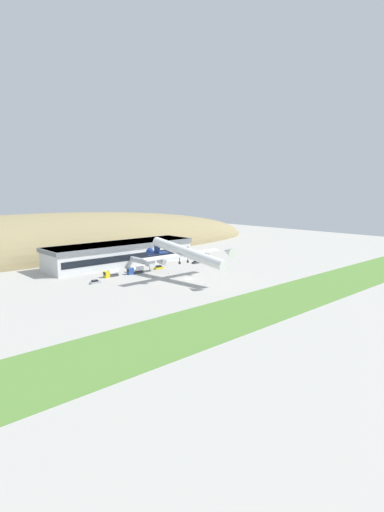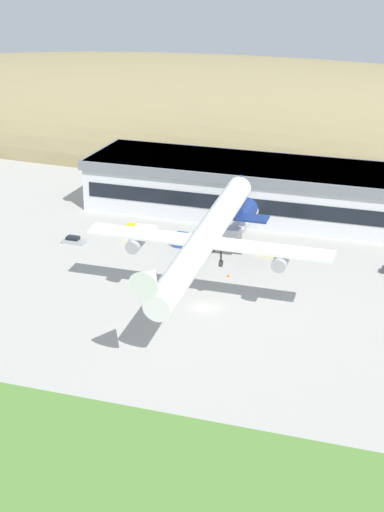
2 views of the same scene
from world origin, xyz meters
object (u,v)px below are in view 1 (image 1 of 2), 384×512
object	(u,v)px
service_car_1	(95,282)
service_car_2	(196,262)
fuel_truck	(111,273)
traffic_cone_1	(153,277)
service_car_0	(214,262)
traffic_cone_0	(168,274)
jetway_0	(143,261)
box_truck	(136,270)
service_car_3	(159,268)
terminal_building	(122,252)
cargo_airplane	(185,253)

from	to	relation	value
service_car_1	service_car_2	world-z (taller)	service_car_2
fuel_truck	traffic_cone_1	distance (m)	18.45
service_car_0	traffic_cone_0	world-z (taller)	service_car_0
jetway_0	box_truck	bearing A→B (deg)	-147.14
service_car_3	traffic_cone_1	bearing A→B (deg)	-135.19
terminal_building	service_car_2	world-z (taller)	terminal_building
service_car_0	traffic_cone_1	xyz separation A→B (m)	(-43.78, -6.80, -0.33)
service_car_1	cargo_airplane	bearing A→B (deg)	-28.97
service_car_1	terminal_building	bearing A→B (deg)	42.76
cargo_airplane	box_truck	bearing A→B (deg)	112.53
jetway_0	service_car_0	world-z (taller)	jetway_0
terminal_building	service_car_1	xyz separation A→B (m)	(-30.79, -28.48, -5.58)
traffic_cone_1	service_car_0	bearing A→B (deg)	8.83
cargo_airplane	service_car_3	world-z (taller)	cargo_airplane
service_car_3	traffic_cone_1	xyz separation A→B (m)	(-13.58, -13.49, -0.41)
service_car_1	jetway_0	bearing A→B (deg)	17.78
cargo_airplane	service_car_3	bearing A→B (deg)	78.98
service_car_1	traffic_cone_0	distance (m)	33.19
cargo_airplane	service_car_2	distance (m)	37.06
fuel_truck	box_truck	xyz separation A→B (m)	(11.45, -1.74, 0.01)
service_car_2	fuel_truck	world-z (taller)	fuel_truck
service_car_2	fuel_truck	distance (m)	48.38
traffic_cone_0	traffic_cone_1	size ratio (longest dim) A/B	1.00
jetway_0	fuel_truck	distance (m)	19.27
service_car_3	service_car_0	bearing A→B (deg)	-12.49
terminal_building	service_car_2	bearing A→B (deg)	-39.34
fuel_truck	traffic_cone_0	size ratio (longest dim) A/B	11.18
cargo_airplane	traffic_cone_0	world-z (taller)	cargo_airplane
jetway_0	traffic_cone_1	world-z (taller)	jetway_0
terminal_building	service_car_1	size ratio (longest dim) A/B	17.45
cargo_airplane	service_car_0	distance (m)	40.23
service_car_1	service_car_3	bearing A→B (deg)	9.41
service_car_3	fuel_truck	distance (m)	25.53
service_car_1	box_truck	distance (m)	23.29
service_car_2	traffic_cone_1	bearing A→B (deg)	-161.45
terminal_building	service_car_2	distance (m)	37.71
service_car_2	service_car_3	distance (m)	22.86
jetway_0	traffic_cone_1	distance (m)	18.78
traffic_cone_1	traffic_cone_0	bearing A→B (deg)	8.25
service_car_1	fuel_truck	size ratio (longest dim) A/B	0.68
box_truck	traffic_cone_1	xyz separation A→B (m)	(0.49, -12.27, -1.18)
service_car_2	fuel_truck	size ratio (longest dim) A/B	0.64
jetway_0	service_car_0	size ratio (longest dim) A/B	4.15
jetway_0	fuel_truck	bearing A→B (deg)	-170.83
terminal_building	service_car_3	distance (m)	23.81
terminal_building	fuel_truck	world-z (taller)	terminal_building
service_car_1	service_car_3	xyz separation A→B (m)	(36.82, 6.10, 0.10)
service_car_3	service_car_1	bearing A→B (deg)	-170.59
cargo_airplane	service_car_1	xyz separation A→B (m)	(-32.17, 17.81, -10.39)
terminal_building	fuel_truck	distance (m)	29.66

